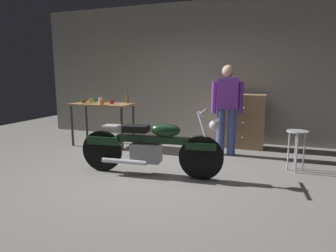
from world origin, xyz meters
TOP-DOWN VIEW (x-y plane):
  - ground_plane at (0.00, 0.00)m, footprint 12.00×12.00m
  - back_wall at (0.00, 2.80)m, footprint 8.00×0.12m
  - workbench at (-1.78, 1.50)m, footprint 1.30×0.64m
  - motorcycle at (-0.10, 0.08)m, footprint 2.19×0.60m
  - person_standing at (0.81, 1.59)m, footprint 0.56×0.28m
  - shop_stool at (1.98, 1.01)m, footprint 0.32×0.32m
  - wooden_dresser at (1.08, 2.30)m, footprint 0.80×0.47m
  - mug_red_diner at (-1.54, 1.47)m, footprint 0.11×0.08m
  - mug_yellow_tall at (-2.03, 1.45)m, footprint 0.10×0.07m
  - mug_white_ceramic at (-1.92, 1.67)m, footprint 0.12×0.08m
  - mug_brown_stoneware at (-2.19, 1.43)m, footprint 0.12×0.09m
  - mug_orange_travel at (-1.64, 1.26)m, footprint 0.11×0.08m
  - mug_green_speckled at (-2.12, 1.73)m, footprint 0.11×0.08m
  - bottle at (-1.30, 1.73)m, footprint 0.06×0.06m

SIDE VIEW (x-z plane):
  - ground_plane at x=0.00m, z-range 0.00..0.00m
  - motorcycle at x=-0.10m, z-range -0.05..0.95m
  - shop_stool at x=1.98m, z-range 0.18..0.82m
  - wooden_dresser at x=1.08m, z-range 0.00..1.10m
  - workbench at x=-1.78m, z-range 0.34..1.24m
  - person_standing at x=0.81m, z-range 0.09..1.76m
  - mug_red_diner at x=-1.54m, z-range 0.90..0.99m
  - mug_green_speckled at x=-2.12m, z-range 0.90..0.99m
  - mug_brown_stoneware at x=-2.19m, z-range 0.90..0.99m
  - mug_yellow_tall at x=-2.03m, z-range 0.90..1.00m
  - mug_orange_travel at x=-1.64m, z-range 0.90..1.00m
  - mug_white_ceramic at x=-1.92m, z-range 0.90..1.00m
  - bottle at x=-1.30m, z-range 0.88..1.12m
  - back_wall at x=0.00m, z-range 0.00..3.10m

